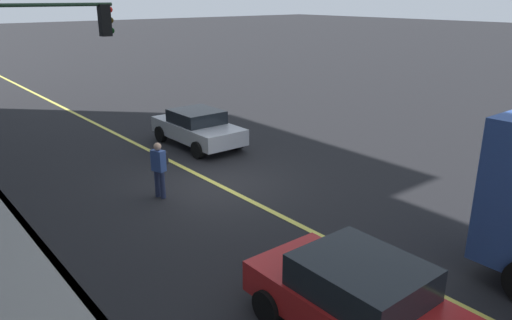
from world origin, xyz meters
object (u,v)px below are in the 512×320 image
at_px(car_red, 362,301).
at_px(traffic_light_mast, 29,57).
at_px(car_silver, 197,127).
at_px(pedestrian_with_backpack, 159,166).

relative_size(car_red, traffic_light_mast, 0.74).
bearing_deg(traffic_light_mast, car_silver, -84.81).
relative_size(car_red, pedestrian_with_backpack, 2.51).
xyz_separation_m(pedestrian_with_backpack, traffic_light_mast, (3.01, 2.13, 2.78)).
distance_m(car_silver, traffic_light_mast, 6.36).
height_order(car_red, traffic_light_mast, traffic_light_mast).
bearing_deg(traffic_light_mast, car_red, -170.42).
height_order(car_silver, traffic_light_mast, traffic_light_mast).
bearing_deg(car_silver, traffic_light_mast, 95.19).
xyz_separation_m(car_silver, pedestrian_with_backpack, (-3.51, 3.45, 0.22)).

